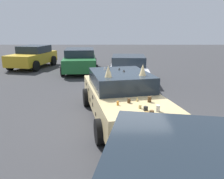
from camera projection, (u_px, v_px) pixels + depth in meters
ground_plane at (122, 118)px, 6.93m from camera, size 60.00×60.00×0.00m
art_car_decorated at (122, 96)px, 6.79m from camera, size 4.76×2.72×1.68m
parked_sedan_row_back_center at (80, 60)px, 14.13m from camera, size 4.71×2.42×1.40m
parked_sedan_far_left at (128, 69)px, 11.39m from camera, size 4.30×2.10×1.32m
parked_sedan_row_back_far at (33, 57)px, 15.44m from camera, size 4.17×2.59×1.45m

